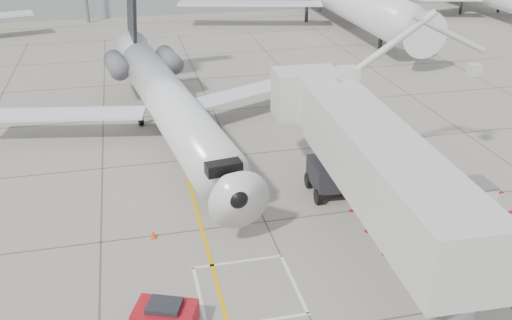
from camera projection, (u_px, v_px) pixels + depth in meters
name	position (u px, v px, depth m)	size (l,w,h in m)	color
ground_plane	(287.00, 269.00, 25.01)	(260.00, 260.00, 0.00)	gray
regional_jet	(177.00, 90.00, 34.23)	(24.82, 31.30, 8.20)	silver
jet_bridge	(382.00, 182.00, 23.92)	(9.39, 19.82, 7.93)	silver
pushback_tug	(165.00, 316.00, 21.30)	(2.28, 1.42, 1.33)	#AB101A
baggage_cart	(357.00, 182.00, 31.22)	(1.74, 1.10, 1.10)	#505055
ground_power_unit	(462.00, 203.00, 28.10)	(2.68, 1.57, 2.13)	silver
cone_nose	(153.00, 234.00, 27.13)	(0.31, 0.31, 0.43)	#ED490C
cone_side	(221.00, 189.00, 31.14)	(0.35, 0.35, 0.49)	orange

